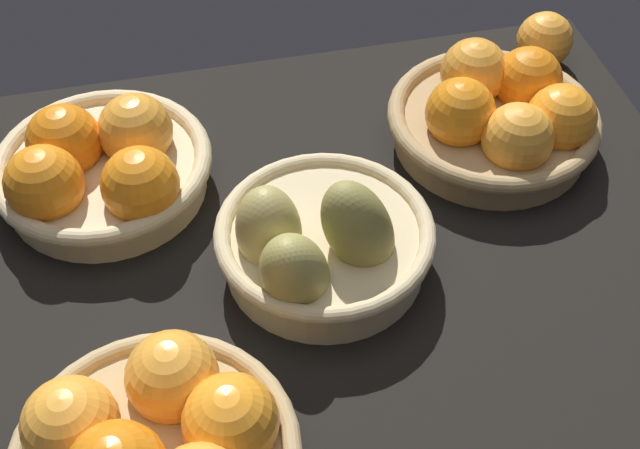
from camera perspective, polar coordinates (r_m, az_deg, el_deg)
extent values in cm
cube|color=black|center=(90.23, 1.54, -3.00)|extent=(84.00, 72.00, 3.00)
cylinder|color=tan|center=(102.57, 11.55, 6.36)|extent=(22.98, 22.98, 4.07)
torus|color=tan|center=(101.26, 11.72, 7.22)|extent=(25.03, 25.03, 2.05)
sphere|color=orange|center=(97.56, 9.53, 7.52)|extent=(8.12, 8.12, 8.12)
sphere|color=orange|center=(104.31, 13.96, 9.49)|extent=(8.12, 8.12, 8.12)
sphere|color=#F49E33|center=(103.67, 10.43, 10.18)|extent=(8.12, 8.12, 8.12)
sphere|color=orange|center=(100.36, 16.06, 6.92)|extent=(8.12, 8.12, 8.12)
sphere|color=#F49E33|center=(96.51, 13.28, 5.72)|extent=(8.12, 8.12, 8.12)
sphere|color=#F49E33|center=(74.75, -10.02, -10.17)|extent=(8.24, 8.24, 8.24)
sphere|color=#F49E33|center=(74.46, -16.59, -12.92)|extent=(8.24, 8.24, 8.24)
sphere|color=orange|center=(71.76, -6.10, -13.18)|extent=(8.24, 8.24, 8.24)
cylinder|color=#D3BC8C|center=(97.80, -14.38, 3.24)|extent=(22.49, 22.49, 4.07)
torus|color=#D3BC8C|center=(96.43, -14.61, 4.10)|extent=(24.51, 24.51, 2.02)
sphere|color=orange|center=(92.91, -18.25, 2.65)|extent=(8.39, 8.39, 8.39)
sphere|color=#F49E33|center=(96.29, -12.44, 6.28)|extent=(8.39, 8.39, 8.39)
sphere|color=orange|center=(97.14, -17.00, 5.43)|extent=(8.39, 8.39, 8.39)
sphere|color=orange|center=(90.44, -12.11, 2.65)|extent=(8.39, 8.39, 8.39)
cylinder|color=#D3BC8C|center=(86.59, 0.39, -1.80)|extent=(20.92, 20.92, 4.91)
torus|color=#D3BC8C|center=(84.74, 0.40, -0.73)|extent=(22.68, 22.68, 1.75)
ellipsoid|color=#9E934C|center=(80.21, -1.74, -3.32)|extent=(10.99, 10.25, 11.48)
ellipsoid|color=tan|center=(83.43, -3.54, -0.30)|extent=(7.31, 9.21, 11.27)
ellipsoid|color=olive|center=(82.28, 2.61, -0.23)|extent=(12.04, 9.95, 13.17)
sphere|color=#F49E33|center=(115.63, 15.03, 12.03)|extent=(7.29, 7.29, 7.29)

